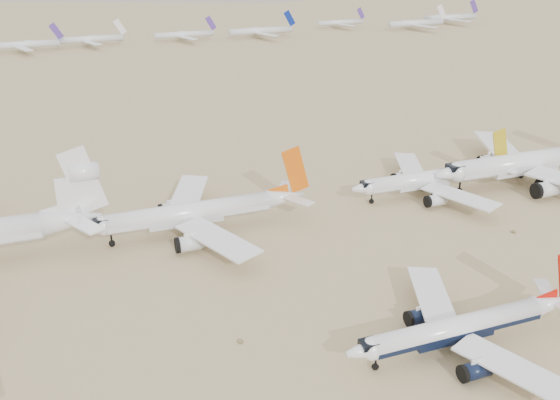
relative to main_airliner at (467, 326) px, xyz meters
The scene contains 6 objects.
ground 5.08m from the main_airliner, 168.71° to the right, with size 7000.00×7000.00×0.00m, color #856F4D.
main_airliner is the anchor object (origin of this frame).
row2_navy_widebody 80.00m from the main_airliner, 41.63° to the left, with size 58.11×56.82×20.67m.
row2_gold_tail 63.19m from the main_airliner, 61.65° to the left, with size 42.70×41.76×15.20m.
row2_orange_tail 62.86m from the main_airliner, 118.30° to the left, with size 48.51×47.46×17.30m.
distant_storage_row 301.23m from the main_airliner, 91.88° to the left, with size 509.39×57.97×14.66m.
Camera 1 is at (-53.93, -66.03, 62.12)m, focal length 40.00 mm.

